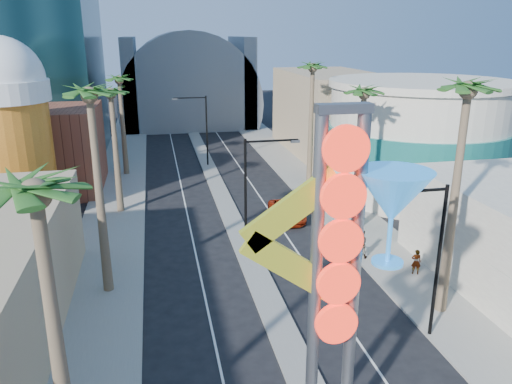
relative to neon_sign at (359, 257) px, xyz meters
name	(u,v)px	position (x,y,z in m)	size (l,w,h in m)	color
sidewalk_west	(118,194)	(-10.32, 32.04, -7.23)	(5.00, 100.00, 0.15)	gray
sidewalk_east	(311,182)	(8.68, 32.04, -7.23)	(5.00, 100.00, 0.15)	gray
median	(214,180)	(-0.82, 35.04, -7.23)	(1.60, 84.00, 0.15)	gray
brick_filler_west	(46,150)	(-16.82, 35.04, -3.31)	(10.00, 10.00, 8.00)	brown
filler_east	(330,113)	(15.18, 45.04, -2.31)	(10.00, 20.00, 10.00)	tan
beer_mug	(7,124)	(-17.82, 27.04, 0.54)	(7.00, 7.00, 14.50)	#B25717
turquoise_building	(417,139)	(17.18, 27.04, -2.06)	(16.60, 16.60, 10.60)	beige
canopy	(188,98)	(-0.82, 69.04, -3.00)	(22.00, 16.00, 22.00)	slate
neon_sign	(359,257)	(0.00, 0.00, 0.00)	(6.53, 2.60, 12.55)	gray
streetlight_0	(253,184)	(-0.27, 17.04, -2.43)	(3.79, 0.25, 8.00)	black
streetlight_1	(202,124)	(-1.36, 41.04, -2.43)	(3.79, 0.25, 8.00)	black
streetlight_2	(431,249)	(5.91, 5.04, -2.47)	(3.45, 0.25, 8.00)	black
palm_0	(38,215)	(-9.82, -0.96, 2.62)	(2.40, 2.40, 11.70)	brown
palm_1	(91,108)	(-9.82, 13.04, 3.52)	(2.40, 2.40, 12.70)	brown
palm_2	(111,100)	(-9.82, 27.04, 2.17)	(2.40, 2.40, 11.20)	brown
palm_3	(119,85)	(-9.82, 39.04, 2.17)	(2.40, 2.40, 11.20)	brown
palm_5	(466,106)	(8.18, 7.04, 3.96)	(2.40, 2.40, 13.20)	brown
palm_6	(364,102)	(8.18, 19.04, 2.62)	(2.40, 2.40, 11.70)	brown
palm_7	(313,75)	(8.18, 31.04, 3.52)	(2.40, 2.40, 12.70)	brown
red_pickup	(287,211)	(3.63, 22.52, -6.60)	(2.33, 5.06, 1.41)	#A2250C
pedestrian_a	(416,262)	(8.92, 11.19, -6.33)	(0.60, 0.40, 1.65)	gray
pedestrian_b	(361,244)	(6.48, 14.17, -6.18)	(0.95, 0.74, 1.96)	gray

